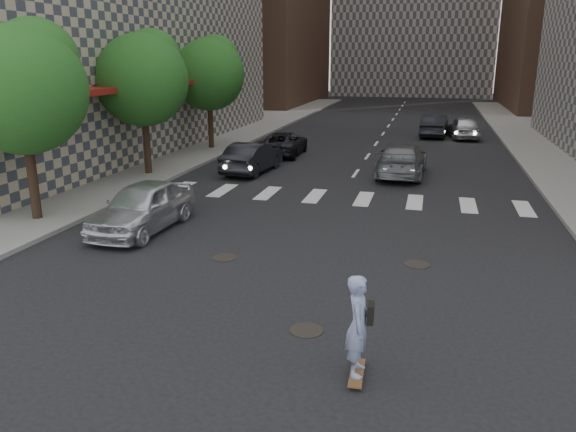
% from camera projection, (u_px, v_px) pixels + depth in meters
% --- Properties ---
extents(ground, '(160.00, 160.00, 0.00)m').
position_uv_depth(ground, '(282.00, 280.00, 14.28)').
color(ground, black).
rests_on(ground, ground).
extents(sidewalk_left, '(13.00, 80.00, 0.15)m').
position_uv_depth(sidewalk_left, '(145.00, 143.00, 36.34)').
color(sidewalk_left, gray).
rests_on(sidewalk_left, ground).
extents(tree_a, '(4.20, 4.20, 6.60)m').
position_uv_depth(tree_a, '(25.00, 83.00, 18.17)').
color(tree_a, '#382619').
rests_on(tree_a, sidewalk_left).
extents(tree_b, '(4.20, 4.20, 6.60)m').
position_uv_depth(tree_b, '(144.00, 76.00, 25.63)').
color(tree_b, '#382619').
rests_on(tree_b, sidewalk_left).
extents(tree_c, '(4.20, 4.20, 6.60)m').
position_uv_depth(tree_c, '(210.00, 71.00, 33.08)').
color(tree_c, '#382619').
rests_on(tree_c, sidewalk_left).
extents(manhole_a, '(0.70, 0.70, 0.02)m').
position_uv_depth(manhole_a, '(306.00, 330.00, 11.66)').
color(manhole_a, black).
rests_on(manhole_a, ground).
extents(manhole_b, '(0.70, 0.70, 0.02)m').
position_uv_depth(manhole_b, '(224.00, 258.00, 15.87)').
color(manhole_b, black).
rests_on(manhole_b, ground).
extents(manhole_c, '(0.70, 0.70, 0.02)m').
position_uv_depth(manhole_c, '(417.00, 264.00, 15.35)').
color(manhole_c, black).
rests_on(manhole_c, ground).
extents(skateboarder, '(0.49, 0.99, 1.94)m').
position_uv_depth(skateboarder, '(359.00, 325.00, 9.69)').
color(skateboarder, brown).
rests_on(skateboarder, ground).
extents(silver_sedan, '(2.05, 4.74, 1.59)m').
position_uv_depth(silver_sedan, '(142.00, 207.00, 18.21)').
color(silver_sedan, silver).
rests_on(silver_sedan, ground).
extents(traffic_car_a, '(1.93, 4.63, 1.49)m').
position_uv_depth(traffic_car_a, '(252.00, 157.00, 27.36)').
color(traffic_car_a, black).
rests_on(traffic_car_a, ground).
extents(traffic_car_b, '(2.32, 5.37, 1.54)m').
position_uv_depth(traffic_car_b, '(402.00, 160.00, 26.60)').
color(traffic_car_b, slate).
rests_on(traffic_car_b, ground).
extents(traffic_car_c, '(2.32, 4.82, 1.32)m').
position_uv_depth(traffic_car_c, '(283.00, 143.00, 32.29)').
color(traffic_car_c, black).
rests_on(traffic_car_c, ground).
extents(traffic_car_d, '(2.26, 4.68, 1.54)m').
position_uv_depth(traffic_car_d, '(464.00, 127.00, 38.76)').
color(traffic_car_d, silver).
rests_on(traffic_car_d, ground).
extents(traffic_car_e, '(2.00, 4.87, 1.57)m').
position_uv_depth(traffic_car_e, '(435.00, 125.00, 39.64)').
color(traffic_car_e, black).
rests_on(traffic_car_e, ground).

